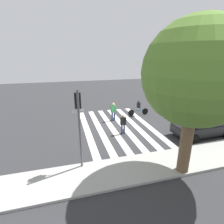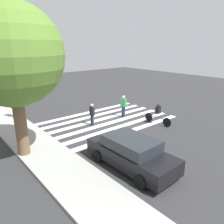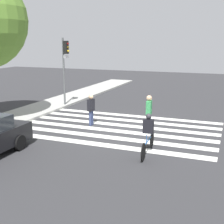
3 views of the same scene
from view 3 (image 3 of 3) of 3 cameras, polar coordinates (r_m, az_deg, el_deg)
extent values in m
plane|color=#2D2D30|center=(16.04, 1.17, -2.92)|extent=(60.00, 60.00, 0.00)
cube|color=#9E9E99|center=(19.04, -16.77, -0.72)|extent=(36.00, 2.50, 0.14)
cube|color=silver|center=(13.61, -2.87, -5.85)|extent=(0.51, 10.00, 0.01)
cube|color=silver|center=(14.57, -1.09, -4.56)|extent=(0.51, 10.00, 0.01)
cube|color=silver|center=(15.54, 0.46, -3.43)|extent=(0.51, 10.00, 0.01)
cube|color=silver|center=(16.54, 1.83, -2.43)|extent=(0.51, 10.00, 0.01)
cube|color=silver|center=(17.54, 3.04, -1.54)|extent=(0.51, 10.00, 0.01)
cube|color=silver|center=(18.56, 4.11, -0.75)|extent=(0.51, 10.00, 0.01)
cylinder|color=#515456|center=(21.19, -8.79, 7.10)|extent=(0.12, 0.12, 4.57)
cube|color=black|center=(20.99, -8.45, 11.62)|extent=(0.32, 0.26, 0.84)
cube|color=silver|center=(21.01, -8.39, 9.98)|extent=(0.60, 0.02, 0.16)
sphere|color=#590F0F|center=(20.91, -8.08, 12.26)|extent=(0.15, 0.15, 0.15)
sphere|color=#59470F|center=(20.91, -8.06, 11.62)|extent=(0.15, 0.15, 0.15)
sphere|color=gold|center=(20.92, -8.04, 10.99)|extent=(0.15, 0.15, 0.15)
cylinder|color=navy|center=(15.28, 6.60, -2.14)|extent=(0.16, 0.16, 0.86)
cylinder|color=navy|center=(15.49, 6.81, -1.94)|extent=(0.16, 0.16, 0.86)
cube|color=#338C4C|center=(15.21, 6.78, 0.78)|extent=(0.52, 0.28, 0.68)
sphere|color=tan|center=(15.11, 6.83, 2.55)|extent=(0.27, 0.27, 0.27)
cylinder|color=navy|center=(16.41, -3.98, -1.17)|extent=(0.15, 0.15, 0.78)
cylinder|color=navy|center=(16.59, -3.68, -1.01)|extent=(0.15, 0.15, 0.78)
cube|color=black|center=(16.35, -3.86, 1.30)|extent=(0.48, 0.26, 0.62)
sphere|color=tan|center=(16.26, -3.89, 2.79)|extent=(0.25, 0.25, 0.25)
cylinder|color=black|center=(13.23, 7.31, -4.94)|extent=(0.70, 0.08, 0.69)
cylinder|color=black|center=(11.69, 5.73, -7.33)|extent=(0.70, 0.08, 0.69)
cube|color=#1E4C8C|center=(12.39, 6.59, -5.23)|extent=(1.41, 0.11, 0.04)
cylinder|color=#1E4C8C|center=(12.07, 6.33, -4.92)|extent=(0.03, 0.03, 0.32)
cylinder|color=#1E4C8C|center=(12.92, 7.18, -3.56)|extent=(0.03, 0.03, 0.40)
cube|color=black|center=(12.22, 6.67, -2.58)|extent=(0.26, 0.41, 0.55)
sphere|color=#333338|center=(12.12, 6.71, -0.78)|extent=(0.22, 0.22, 0.22)
cylinder|color=black|center=(13.31, -16.54, -5.40)|extent=(0.64, 0.21, 0.64)
camera|label=1|loc=(27.03, -25.16, 15.59)|focal=28.00mm
camera|label=2|loc=(15.88, -64.27, 11.16)|focal=35.00mm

